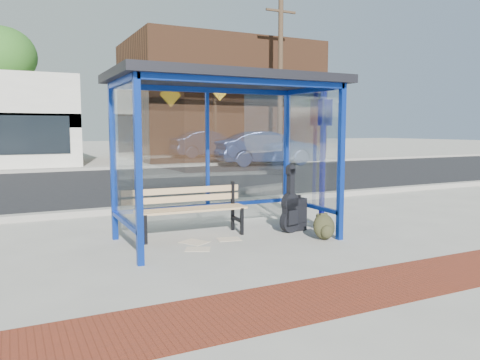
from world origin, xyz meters
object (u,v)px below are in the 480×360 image
backpack (324,227)px  fire_hydrant (294,153)px  guitar_bag (290,209)px  suitcase (295,214)px  bench (191,207)px  parked_car (268,148)px

backpack → fire_hydrant: fire_hydrant is taller
guitar_bag → backpack: guitar_bag is taller
suitcase → guitar_bag: bearing=-156.0°
bench → suitcase: (1.66, -0.38, -0.19)m
suitcase → parked_car: size_ratio=0.12×
parked_car → bench: bearing=153.2°
suitcase → parked_car: bearing=56.2°
suitcase → parked_car: parked_car is taller
backpack → fire_hydrant: bearing=72.7°
backpack → fire_hydrant: (9.08, 14.84, 0.24)m
guitar_bag → fire_hydrant: 16.96m
suitcase → fire_hydrant: fire_hydrant is taller
bench → guitar_bag: guitar_bag is taller
suitcase → fire_hydrant: bearing=51.2°
bench → parked_car: size_ratio=0.37×
bench → suitcase: bench is taller
guitar_bag → suitcase: bearing=16.0°
backpack → parked_car: size_ratio=0.08×
bench → parked_car: (8.10, 11.84, 0.31)m
guitar_bag → backpack: (0.20, -0.64, -0.19)m
parked_car → backpack: bearing=161.3°
guitar_bag → suitcase: (0.15, 0.09, -0.11)m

